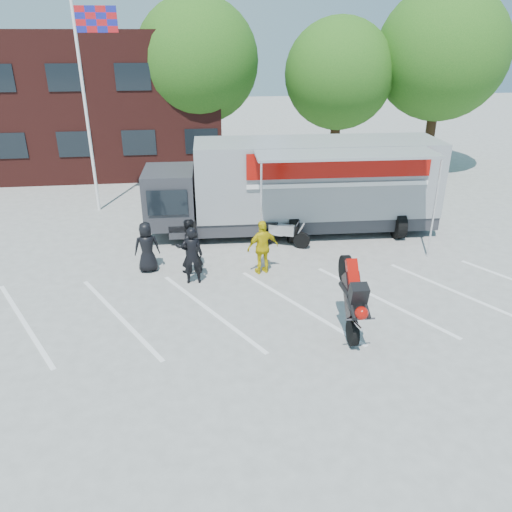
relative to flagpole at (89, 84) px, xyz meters
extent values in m
plane|color=#A6A6A0|center=(6.24, -10.00, -5.05)|extent=(100.00, 100.00, 0.00)
cube|color=white|center=(6.24, -9.00, -5.05)|extent=(18.09, 13.33, 0.01)
cube|color=#471A16|center=(-3.76, 8.00, -1.55)|extent=(18.00, 8.00, 7.00)
cylinder|color=white|center=(-0.26, 0.00, -1.05)|extent=(0.12, 0.12, 8.00)
cube|color=red|center=(0.54, 0.00, 2.25)|extent=(1.50, 0.04, 0.90)
cylinder|color=#382314|center=(4.24, 6.00, -3.43)|extent=(0.50, 0.50, 3.24)
sphere|color=#144B12|center=(4.24, 6.00, 0.53)|extent=(6.12, 6.12, 6.12)
cylinder|color=#382314|center=(11.24, 5.00, -3.61)|extent=(0.50, 0.50, 2.88)
sphere|color=#144B12|center=(11.24, 5.00, -0.09)|extent=(5.44, 5.44, 5.44)
cylinder|color=#382314|center=(16.24, 4.50, -3.34)|extent=(0.50, 0.50, 3.42)
sphere|color=#144B12|center=(16.24, 4.50, 0.84)|extent=(6.46, 6.46, 6.46)
imported|color=black|center=(2.25, -6.28, -4.25)|extent=(0.84, 0.60, 1.60)
imported|color=black|center=(3.63, -7.25, -4.17)|extent=(0.65, 0.44, 1.77)
imported|color=black|center=(3.53, -6.47, -4.19)|extent=(1.02, 0.92, 1.72)
imported|color=#D9BF0B|center=(5.78, -6.86, -4.20)|extent=(1.08, 0.67, 1.71)
camera|label=1|loc=(3.83, -20.73, 1.79)|focal=35.00mm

